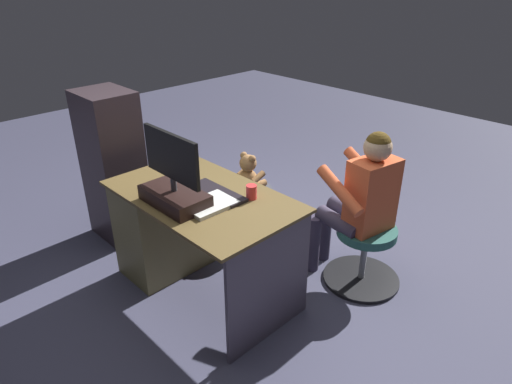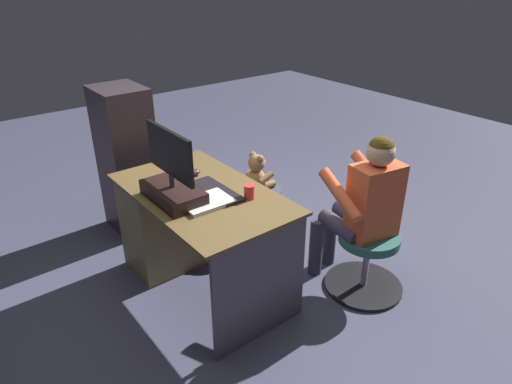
{
  "view_description": "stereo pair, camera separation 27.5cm",
  "coord_description": "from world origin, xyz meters",
  "px_view_note": "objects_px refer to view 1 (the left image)",
  "views": [
    {
      "loc": [
        -2.04,
        1.83,
        2.04
      ],
      "look_at": [
        -0.19,
        0.02,
        0.73
      ],
      "focal_mm": 31.68,
      "sensor_mm": 36.0,
      "label": 1
    },
    {
      "loc": [
        -2.22,
        1.63,
        2.04
      ],
      "look_at": [
        -0.19,
        0.02,
        0.73
      ],
      "focal_mm": 31.68,
      "sensor_mm": 36.0,
      "label": 2
    }
  ],
  "objects_px": {
    "tv_remote": "(183,179)",
    "visitor_chair": "(364,252)",
    "office_chair_teddy": "(248,210)",
    "monitor": "(174,186)",
    "person": "(359,196)",
    "computer_mouse": "(190,175)",
    "keyboard": "(218,193)",
    "desk": "(175,223)",
    "cup": "(251,192)",
    "teddy_bear": "(249,173)"
  },
  "relations": [
    {
      "from": "computer_mouse",
      "to": "office_chair_teddy",
      "type": "height_order",
      "value": "computer_mouse"
    },
    {
      "from": "computer_mouse",
      "to": "person",
      "type": "relative_size",
      "value": 0.09
    },
    {
      "from": "monitor",
      "to": "teddy_bear",
      "type": "bearing_deg",
      "value": -72.24
    },
    {
      "from": "desk",
      "to": "keyboard",
      "type": "xyz_separation_m",
      "value": [
        -0.4,
        -0.08,
        0.36
      ]
    },
    {
      "from": "computer_mouse",
      "to": "tv_remote",
      "type": "relative_size",
      "value": 0.64
    },
    {
      "from": "visitor_chair",
      "to": "tv_remote",
      "type": "bearing_deg",
      "value": 40.82
    },
    {
      "from": "desk",
      "to": "computer_mouse",
      "type": "distance_m",
      "value": 0.39
    },
    {
      "from": "visitor_chair",
      "to": "person",
      "type": "bearing_deg",
      "value": 10.05
    },
    {
      "from": "visitor_chair",
      "to": "cup",
      "type": "bearing_deg",
      "value": 56.81
    },
    {
      "from": "computer_mouse",
      "to": "cup",
      "type": "xyz_separation_m",
      "value": [
        -0.51,
        -0.08,
        0.03
      ]
    },
    {
      "from": "office_chair_teddy",
      "to": "teddy_bear",
      "type": "height_order",
      "value": "teddy_bear"
    },
    {
      "from": "desk",
      "to": "cup",
      "type": "height_order",
      "value": "cup"
    },
    {
      "from": "keyboard",
      "to": "person",
      "type": "height_order",
      "value": "person"
    },
    {
      "from": "desk",
      "to": "person",
      "type": "relative_size",
      "value": 1.12
    },
    {
      "from": "office_chair_teddy",
      "to": "person",
      "type": "relative_size",
      "value": 0.44
    },
    {
      "from": "monitor",
      "to": "cup",
      "type": "relative_size",
      "value": 5.48
    },
    {
      "from": "computer_mouse",
      "to": "office_chair_teddy",
      "type": "relative_size",
      "value": 0.2
    },
    {
      "from": "tv_remote",
      "to": "office_chair_teddy",
      "type": "relative_size",
      "value": 0.31
    },
    {
      "from": "teddy_bear",
      "to": "person",
      "type": "relative_size",
      "value": 0.27
    },
    {
      "from": "cup",
      "to": "person",
      "type": "xyz_separation_m",
      "value": [
        -0.36,
        -0.66,
        -0.14
      ]
    },
    {
      "from": "visitor_chair",
      "to": "keyboard",
      "type": "bearing_deg",
      "value": 51.02
    },
    {
      "from": "office_chair_teddy",
      "to": "computer_mouse",
      "type": "bearing_deg",
      "value": 93.78
    },
    {
      "from": "cup",
      "to": "tv_remote",
      "type": "distance_m",
      "value": 0.53
    },
    {
      "from": "computer_mouse",
      "to": "teddy_bear",
      "type": "relative_size",
      "value": 0.32
    },
    {
      "from": "tv_remote",
      "to": "cup",
      "type": "bearing_deg",
      "value": -148.79
    },
    {
      "from": "desk",
      "to": "tv_remote",
      "type": "height_order",
      "value": "tv_remote"
    },
    {
      "from": "office_chair_teddy",
      "to": "person",
      "type": "distance_m",
      "value": 1.01
    },
    {
      "from": "monitor",
      "to": "cup",
      "type": "height_order",
      "value": "monitor"
    },
    {
      "from": "desk",
      "to": "keyboard",
      "type": "distance_m",
      "value": 0.54
    },
    {
      "from": "tv_remote",
      "to": "computer_mouse",
      "type": "bearing_deg",
      "value": -70.64
    },
    {
      "from": "monitor",
      "to": "keyboard",
      "type": "xyz_separation_m",
      "value": [
        -0.08,
        -0.27,
        -0.11
      ]
    },
    {
      "from": "office_chair_teddy",
      "to": "monitor",
      "type": "bearing_deg",
      "value": 107.96
    },
    {
      "from": "computer_mouse",
      "to": "teddy_bear",
      "type": "xyz_separation_m",
      "value": [
        0.04,
        -0.59,
        -0.19
      ]
    },
    {
      "from": "tv_remote",
      "to": "desk",
      "type": "bearing_deg",
      "value": 40.44
    },
    {
      "from": "computer_mouse",
      "to": "cup",
      "type": "distance_m",
      "value": 0.52
    },
    {
      "from": "desk",
      "to": "office_chair_teddy",
      "type": "height_order",
      "value": "desk"
    },
    {
      "from": "computer_mouse",
      "to": "monitor",
      "type": "bearing_deg",
      "value": 129.87
    },
    {
      "from": "cup",
      "to": "computer_mouse",
      "type": "bearing_deg",
      "value": 9.27
    },
    {
      "from": "monitor",
      "to": "tv_remote",
      "type": "relative_size",
      "value": 3.28
    },
    {
      "from": "desk",
      "to": "tv_remote",
      "type": "relative_size",
      "value": 8.37
    },
    {
      "from": "tv_remote",
      "to": "teddy_bear",
      "type": "xyz_separation_m",
      "value": [
        0.04,
        -0.65,
        -0.18
      ]
    },
    {
      "from": "computer_mouse",
      "to": "office_chair_teddy",
      "type": "bearing_deg",
      "value": -86.22
    },
    {
      "from": "teddy_bear",
      "to": "person",
      "type": "distance_m",
      "value": 0.93
    },
    {
      "from": "tv_remote",
      "to": "visitor_chair",
      "type": "height_order",
      "value": "tv_remote"
    },
    {
      "from": "desk",
      "to": "teddy_bear",
      "type": "distance_m",
      "value": 0.72
    },
    {
      "from": "desk",
      "to": "tv_remote",
      "type": "distance_m",
      "value": 0.37
    },
    {
      "from": "desk",
      "to": "visitor_chair",
      "type": "xyz_separation_m",
      "value": [
        -1.03,
        -0.86,
        -0.15
      ]
    },
    {
      "from": "cup",
      "to": "visitor_chair",
      "type": "bearing_deg",
      "value": -123.19
    },
    {
      "from": "tv_remote",
      "to": "person",
      "type": "height_order",
      "value": "person"
    },
    {
      "from": "teddy_bear",
      "to": "tv_remote",
      "type": "bearing_deg",
      "value": 93.78
    }
  ]
}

